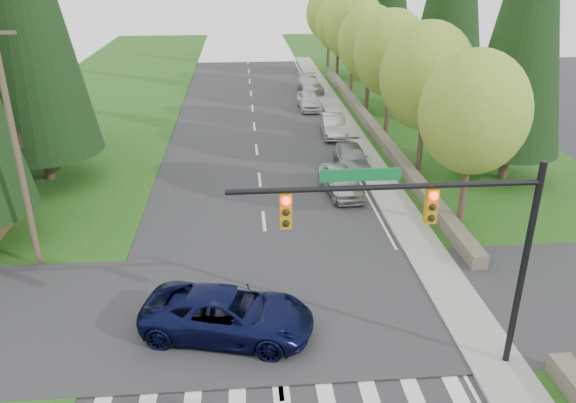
{
  "coord_description": "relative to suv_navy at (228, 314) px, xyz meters",
  "views": [
    {
      "loc": [
        -0.88,
        -9.13,
        11.91
      ],
      "look_at": [
        0.84,
        11.44,
        2.8
      ],
      "focal_mm": 35.0,
      "sensor_mm": 36.0,
      "label": 1
    }
  ],
  "objects": [
    {
      "name": "grass_east",
      "position": [
        14.58,
        13.25,
        -0.77
      ],
      "size": [
        14.0,
        110.0,
        0.06
      ],
      "primitive_type": "cube",
      "color": "#185115",
      "rests_on": "ground"
    },
    {
      "name": "grass_west",
      "position": [
        -11.42,
        13.25,
        -0.77
      ],
      "size": [
        14.0,
        110.0,
        0.06
      ],
      "primitive_type": "cube",
      "color": "#185115",
      "rests_on": "ground"
    },
    {
      "name": "cross_street",
      "position": [
        1.58,
        1.25,
        -0.8
      ],
      "size": [
        120.0,
        8.0,
        0.1
      ],
      "primitive_type": "cube",
      "color": "#28282B",
      "rests_on": "ground"
    },
    {
      "name": "sidewalk_east",
      "position": [
        8.48,
        15.25,
        -0.74
      ],
      "size": [
        1.8,
        80.0,
        0.13
      ],
      "primitive_type": "cube",
      "color": "gray",
      "rests_on": "ground"
    },
    {
      "name": "curb_east",
      "position": [
        7.63,
        15.25,
        -0.74
      ],
      "size": [
        0.2,
        80.0,
        0.13
      ],
      "primitive_type": "cube",
      "color": "gray",
      "rests_on": "ground"
    },
    {
      "name": "stone_wall_north",
      "position": [
        10.18,
        23.25,
        -0.45
      ],
      "size": [
        0.7,
        40.0,
        0.7
      ],
      "primitive_type": "cube",
      "color": "#4C4438",
      "rests_on": "ground"
    },
    {
      "name": "traffic_signal",
      "position": [
        5.94,
        -2.25,
        4.18
      ],
      "size": [
        8.7,
        0.37,
        6.8
      ],
      "color": "black",
      "rests_on": "ground"
    },
    {
      "name": "utility_pole",
      "position": [
        -7.92,
        5.25,
        4.34
      ],
      "size": [
        1.6,
        0.24,
        10.0
      ],
      "color": "#473828",
      "rests_on": "ground"
    },
    {
      "name": "decid_tree_0",
      "position": [
        10.78,
        7.25,
        4.8
      ],
      "size": [
        4.8,
        4.8,
        8.37
      ],
      "color": "#38281C",
      "rests_on": "ground"
    },
    {
      "name": "decid_tree_1",
      "position": [
        10.88,
        14.25,
        5.0
      ],
      "size": [
        5.2,
        5.2,
        8.8
      ],
      "color": "#38281C",
      "rests_on": "ground"
    },
    {
      "name": "decid_tree_2",
      "position": [
        10.68,
        21.25,
        5.13
      ],
      "size": [
        5.0,
        5.0,
        8.82
      ],
      "color": "#38281C",
      "rests_on": "ground"
    },
    {
      "name": "decid_tree_3",
      "position": [
        10.78,
        28.25,
        4.86
      ],
      "size": [
        5.0,
        5.0,
        8.55
      ],
      "color": "#38281C",
      "rests_on": "ground"
    },
    {
      "name": "decid_tree_4",
      "position": [
        10.88,
        35.25,
        5.26
      ],
      "size": [
        5.4,
        5.4,
        9.18
      ],
      "color": "#38281C",
      "rests_on": "ground"
    },
    {
      "name": "decid_tree_5",
      "position": [
        10.68,
        42.25,
        4.73
      ],
      "size": [
        4.8,
        4.8,
        8.3
      ],
      "color": "#38281C",
      "rests_on": "ground"
    },
    {
      "name": "decid_tree_6",
      "position": [
        10.78,
        49.25,
        5.06
      ],
      "size": [
        5.2,
        5.2,
        8.86
      ],
      "color": "#38281C",
      "rests_on": "ground"
    },
    {
      "name": "conifer_e_a",
      "position": [
        15.58,
        13.25,
        8.99
      ],
      "size": [
        5.44,
        5.44,
        17.8
      ],
      "color": "#38281C",
      "rests_on": "ground"
    },
    {
      "name": "suv_navy",
      "position": [
        0.0,
        0.0,
        0.0
      ],
      "size": [
        6.24,
        3.97,
        1.6
      ],
      "primitive_type": "imported",
      "rotation": [
        0.0,
        0.0,
        1.33
      ],
      "color": "black",
      "rests_on": "ground"
    },
    {
      "name": "parked_car_a",
      "position": [
        5.9,
        11.85,
        -0.07
      ],
      "size": [
        2.28,
        4.49,
        1.47
      ],
      "primitive_type": "imported",
      "rotation": [
        0.0,
        0.0,
        0.13
      ],
      "color": "#B1B1B6",
      "rests_on": "ground"
    },
    {
      "name": "parked_car_b",
      "position": [
        7.18,
        15.71,
        -0.14
      ],
      "size": [
        2.05,
        4.66,
        1.33
      ],
      "primitive_type": "imported",
      "rotation": [
        0.0,
        0.0,
        -0.04
      ],
      "color": "slate",
      "rests_on": "ground"
    },
    {
      "name": "parked_car_c",
      "position": [
        7.18,
        22.54,
        -0.06
      ],
      "size": [
        1.77,
        4.57,
        1.49
      ],
      "primitive_type": "imported",
      "rotation": [
        0.0,
        0.0,
        -0.05
      ],
      "color": "#A0A1A5",
      "rests_on": "ground"
    },
    {
      "name": "parked_car_d",
      "position": [
        6.3,
        30.08,
        -0.07
      ],
      "size": [
        1.86,
        4.35,
        1.47
      ],
      "primitive_type": "imported",
      "rotation": [
        0.0,
        0.0,
        0.03
      ],
      "color": "silver",
      "rests_on": "ground"
    },
    {
      "name": "parked_car_e",
      "position": [
        7.18,
        36.25,
        -0.08
      ],
      "size": [
        2.21,
        5.04,
        1.44
      ],
      "primitive_type": "imported",
      "rotation": [
        0.0,
        0.0,
        0.04
      ],
      "color": "#ABACB0",
      "rests_on": "ground"
    }
  ]
}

